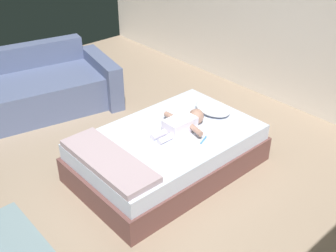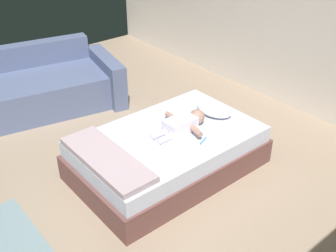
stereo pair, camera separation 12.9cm
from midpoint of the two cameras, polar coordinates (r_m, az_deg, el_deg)
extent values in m
plane|color=gray|center=(4.12, -7.91, -10.33)|extent=(8.00, 8.00, 0.00)
cube|color=silver|center=(5.49, 18.47, 15.34)|extent=(8.00, 0.12, 2.70)
cube|color=brown|center=(4.40, -0.84, -4.60)|extent=(1.22, 1.94, 0.28)
cube|color=silver|center=(4.27, -0.86, -2.14)|extent=(1.18, 1.87, 0.17)
ellipsoid|color=white|center=(4.62, 5.46, 2.48)|extent=(0.44, 0.31, 0.10)
cube|color=white|center=(4.24, 0.81, 0.15)|extent=(0.21, 0.33, 0.14)
sphere|color=#A87C69|center=(4.38, 3.08, 1.34)|extent=(0.17, 0.17, 0.17)
cylinder|color=#A87C69|center=(4.39, -0.34, 1.30)|extent=(0.18, 0.07, 0.06)
cylinder|color=#A87C69|center=(4.16, 3.03, -0.59)|extent=(0.19, 0.09, 0.06)
cylinder|color=white|center=(4.16, -2.17, -1.20)|extent=(0.06, 0.18, 0.06)
cylinder|color=white|center=(4.09, -1.23, -1.78)|extent=(0.06, 0.18, 0.06)
cube|color=#3D83EF|center=(4.13, 4.09, -1.93)|extent=(0.07, 0.15, 0.01)
cube|color=white|center=(4.19, 4.50, -1.29)|extent=(0.02, 0.03, 0.01)
cube|color=slate|center=(5.71, -18.95, 3.66)|extent=(1.19, 1.92, 0.46)
cube|color=slate|center=(6.12, -20.34, 6.90)|extent=(0.56, 1.78, 0.78)
cube|color=slate|center=(5.90, -9.75, 6.67)|extent=(1.06, 0.41, 0.61)
cube|color=#AD959D|center=(3.85, -9.25, -4.72)|extent=(1.10, 0.38, 0.06)
camera|label=1|loc=(0.06, -90.88, -0.54)|focal=43.92mm
camera|label=2|loc=(0.06, 89.12, 0.54)|focal=43.92mm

